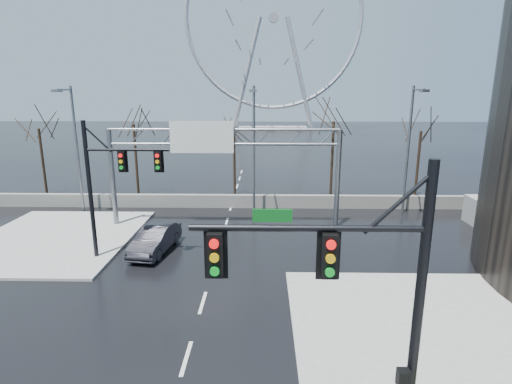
{
  "coord_description": "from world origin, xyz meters",
  "views": [
    {
      "loc": [
        2.81,
        -12.63,
        9.37
      ],
      "look_at": [
        2.36,
        9.22,
        4.0
      ],
      "focal_mm": 28.0,
      "sensor_mm": 36.0,
      "label": 1
    }
  ],
  "objects_px": {
    "signal_mast_far": "(109,178)",
    "sign_gantry": "(219,156)",
    "ferris_wheel": "(273,26)",
    "car": "(155,239)",
    "signal_mast_near": "(363,291)"
  },
  "relations": [
    {
      "from": "signal_mast_far",
      "to": "sign_gantry",
      "type": "relative_size",
      "value": 0.49
    },
    {
      "from": "ferris_wheel",
      "to": "car",
      "type": "height_order",
      "value": "ferris_wheel"
    },
    {
      "from": "signal_mast_near",
      "to": "car",
      "type": "height_order",
      "value": "signal_mast_near"
    },
    {
      "from": "sign_gantry",
      "to": "ferris_wheel",
      "type": "xyz_separation_m",
      "value": [
        5.38,
        80.04,
        20.95
      ]
    },
    {
      "from": "signal_mast_far",
      "to": "sign_gantry",
      "type": "bearing_deg",
      "value": 47.53
    },
    {
      "from": "signal_mast_near",
      "to": "ferris_wheel",
      "type": "relative_size",
      "value": 0.16
    },
    {
      "from": "ferris_wheel",
      "to": "car",
      "type": "xyz_separation_m",
      "value": [
        -8.8,
        -84.89,
        -25.34
      ]
    },
    {
      "from": "signal_mast_far",
      "to": "sign_gantry",
      "type": "xyz_separation_m",
      "value": [
        5.49,
        6.0,
        0.35
      ]
    },
    {
      "from": "signal_mast_near",
      "to": "sign_gantry",
      "type": "height_order",
      "value": "signal_mast_near"
    },
    {
      "from": "sign_gantry",
      "to": "car",
      "type": "height_order",
      "value": "sign_gantry"
    },
    {
      "from": "signal_mast_near",
      "to": "car",
      "type": "distance_m",
      "value": 17.23
    },
    {
      "from": "ferris_wheel",
      "to": "sign_gantry",
      "type": "bearing_deg",
      "value": -93.84
    },
    {
      "from": "sign_gantry",
      "to": "car",
      "type": "xyz_separation_m",
      "value": [
        -3.43,
        -4.85,
        -4.39
      ]
    },
    {
      "from": "car",
      "to": "ferris_wheel",
      "type": "bearing_deg",
      "value": 92.28
    },
    {
      "from": "sign_gantry",
      "to": "ferris_wheel",
      "type": "distance_m",
      "value": 82.91
    }
  ]
}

